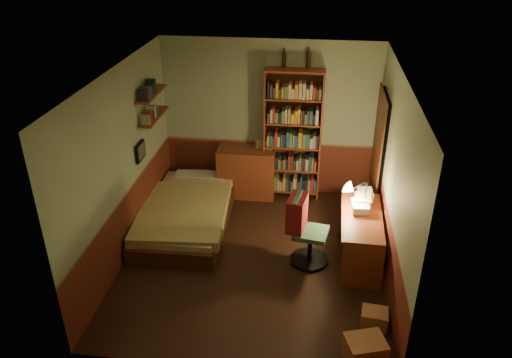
# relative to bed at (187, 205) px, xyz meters

# --- Properties ---
(floor) EXTENTS (3.50, 4.00, 0.02)m
(floor) POSITION_rel_bed_xyz_m (1.13, -0.73, -0.34)
(floor) COLOR black
(floor) RESTS_ON ground
(ceiling) EXTENTS (3.50, 4.00, 0.02)m
(ceiling) POSITION_rel_bed_xyz_m (1.13, -0.73, 2.28)
(ceiling) COLOR silver
(ceiling) RESTS_ON wall_back
(wall_back) EXTENTS (3.50, 0.02, 2.60)m
(wall_back) POSITION_rel_bed_xyz_m (1.13, 1.28, 0.97)
(wall_back) COLOR gray
(wall_back) RESTS_ON ground
(wall_left) EXTENTS (0.02, 4.00, 2.60)m
(wall_left) POSITION_rel_bed_xyz_m (-0.63, -0.73, 0.97)
(wall_left) COLOR gray
(wall_left) RESTS_ON ground
(wall_right) EXTENTS (0.02, 4.00, 2.60)m
(wall_right) POSITION_rel_bed_xyz_m (2.89, -0.73, 0.97)
(wall_right) COLOR gray
(wall_right) RESTS_ON ground
(wall_front) EXTENTS (3.50, 0.02, 2.60)m
(wall_front) POSITION_rel_bed_xyz_m (1.13, -2.74, 0.97)
(wall_front) COLOR gray
(wall_front) RESTS_ON ground
(doorway) EXTENTS (0.06, 0.90, 2.00)m
(doorway) POSITION_rel_bed_xyz_m (2.85, 0.57, 0.67)
(doorway) COLOR black
(doorway) RESTS_ON ground
(door_trim) EXTENTS (0.02, 0.98, 2.08)m
(door_trim) POSITION_rel_bed_xyz_m (2.81, 0.57, 0.67)
(door_trim) COLOR #3A1E0E
(door_trim) RESTS_ON ground
(bed) EXTENTS (1.25, 2.28, 0.67)m
(bed) POSITION_rel_bed_xyz_m (0.00, 0.00, 0.00)
(bed) COLOR olive
(bed) RESTS_ON ground
(dresser) EXTENTS (0.95, 0.48, 0.84)m
(dresser) POSITION_rel_bed_xyz_m (0.78, 1.04, 0.09)
(dresser) COLOR brown
(dresser) RESTS_ON ground
(mini_stereo) EXTENTS (0.31, 0.25, 0.15)m
(mini_stereo) POSITION_rel_bed_xyz_m (1.08, 1.16, 0.58)
(mini_stereo) COLOR #B2B2B7
(mini_stereo) RESTS_ON dresser
(bookshelf) EXTENTS (0.93, 0.30, 2.18)m
(bookshelf) POSITION_rel_bed_xyz_m (1.52, 1.12, 0.75)
(bookshelf) COLOR brown
(bookshelf) RESTS_ON ground
(bottle_left) EXTENTS (0.07, 0.07, 0.24)m
(bottle_left) POSITION_rel_bed_xyz_m (1.34, 1.23, 1.96)
(bottle_left) COLOR black
(bottle_left) RESTS_ON bookshelf
(bottle_right) EXTENTS (0.09, 0.09, 0.26)m
(bottle_right) POSITION_rel_bed_xyz_m (1.71, 1.23, 1.97)
(bottle_right) COLOR black
(bottle_right) RESTS_ON bookshelf
(desk) EXTENTS (0.58, 1.32, 0.70)m
(desk) POSITION_rel_bed_xyz_m (2.57, -0.59, 0.01)
(desk) COLOR brown
(desk) RESTS_ON ground
(paper_stack) EXTENTS (0.22, 0.29, 0.11)m
(paper_stack) POSITION_rel_bed_xyz_m (2.64, -0.09, 0.42)
(paper_stack) COLOR silver
(paper_stack) RESTS_ON desk
(desk_lamp) EXTENTS (0.20, 0.20, 0.64)m
(desk_lamp) POSITION_rel_bed_xyz_m (2.61, -0.31, 0.68)
(desk_lamp) COLOR black
(desk_lamp) RESTS_ON desk
(office_chair) EXTENTS (0.61, 0.55, 1.07)m
(office_chair) POSITION_rel_bed_xyz_m (1.90, -0.74, 0.20)
(office_chair) COLOR #366348
(office_chair) RESTS_ON ground
(red_jacket) EXTENTS (0.25, 0.42, 0.47)m
(red_jacket) POSITION_rel_bed_xyz_m (1.65, -0.60, 0.97)
(red_jacket) COLOR maroon
(red_jacket) RESTS_ON office_chair
(wall_shelf_lower) EXTENTS (0.20, 0.90, 0.03)m
(wall_shelf_lower) POSITION_rel_bed_xyz_m (-0.51, 0.37, 1.27)
(wall_shelf_lower) COLOR brown
(wall_shelf_lower) RESTS_ON wall_left
(wall_shelf_upper) EXTENTS (0.20, 0.90, 0.03)m
(wall_shelf_upper) POSITION_rel_bed_xyz_m (-0.51, 0.37, 1.62)
(wall_shelf_upper) COLOR brown
(wall_shelf_upper) RESTS_ON wall_left
(framed_picture) EXTENTS (0.04, 0.32, 0.26)m
(framed_picture) POSITION_rel_bed_xyz_m (-0.59, -0.13, 0.92)
(framed_picture) COLOR black
(framed_picture) RESTS_ON wall_left
(cardboard_box_a) EXTENTS (0.49, 0.43, 0.30)m
(cardboard_box_a) POSITION_rel_bed_xyz_m (2.54, -2.43, -0.18)
(cardboard_box_a) COLOR #A8774D
(cardboard_box_a) RESTS_ON ground
(cardboard_box_b) EXTENTS (0.32, 0.28, 0.21)m
(cardboard_box_b) POSITION_rel_bed_xyz_m (2.69, -1.87, -0.23)
(cardboard_box_b) COLOR #A8774D
(cardboard_box_b) RESTS_ON ground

